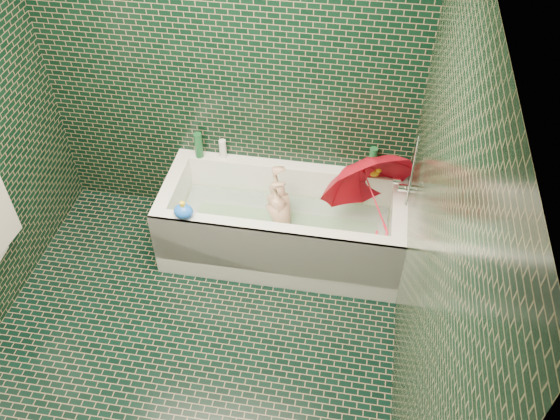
% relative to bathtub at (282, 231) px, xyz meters
% --- Properties ---
extents(floor, '(2.80, 2.80, 0.00)m').
position_rel_bathtub_xyz_m(floor, '(-0.45, -1.01, -0.21)').
color(floor, black).
rests_on(floor, ground).
extents(wall_back, '(2.80, 0.00, 2.80)m').
position_rel_bathtub_xyz_m(wall_back, '(-0.45, 0.39, 1.04)').
color(wall_back, black).
rests_on(wall_back, floor).
extents(wall_right, '(0.00, 2.80, 2.80)m').
position_rel_bathtub_xyz_m(wall_right, '(0.85, -1.01, 1.04)').
color(wall_right, black).
rests_on(wall_right, floor).
extents(bathtub, '(1.70, 0.75, 0.55)m').
position_rel_bathtub_xyz_m(bathtub, '(0.00, 0.00, 0.00)').
color(bathtub, white).
rests_on(bathtub, floor).
extents(bath_mat, '(1.35, 0.47, 0.01)m').
position_rel_bathtub_xyz_m(bath_mat, '(0.00, 0.02, -0.06)').
color(bath_mat, green).
rests_on(bath_mat, bathtub).
extents(water, '(1.48, 0.53, 0.00)m').
position_rel_bathtub_xyz_m(water, '(0.00, 0.02, 0.09)').
color(water, silver).
rests_on(water, bathtub).
extents(faucet, '(0.18, 0.19, 0.55)m').
position_rel_bathtub_xyz_m(faucet, '(0.81, 0.01, 0.56)').
color(faucet, silver).
rests_on(faucet, wall_right).
extents(child, '(0.88, 0.38, 0.28)m').
position_rel_bathtub_xyz_m(child, '(0.00, -0.00, 0.10)').
color(child, tan).
rests_on(child, bathtub).
extents(umbrella, '(1.00, 0.98, 1.02)m').
position_rel_bathtub_xyz_m(umbrella, '(0.62, 0.02, 0.40)').
color(umbrella, red).
rests_on(umbrella, bathtub).
extents(soap_bottle_a, '(0.11, 0.12, 0.26)m').
position_rel_bathtub_xyz_m(soap_bottle_a, '(0.75, 0.32, 0.34)').
color(soap_bottle_a, white).
rests_on(soap_bottle_a, bathtub).
extents(soap_bottle_b, '(0.10, 0.10, 0.18)m').
position_rel_bathtub_xyz_m(soap_bottle_b, '(0.69, 0.35, 0.34)').
color(soap_bottle_b, '#4D1B68').
rests_on(soap_bottle_b, bathtub).
extents(soap_bottle_c, '(0.13, 0.13, 0.16)m').
position_rel_bathtub_xyz_m(soap_bottle_c, '(0.61, 0.34, 0.34)').
color(soap_bottle_c, '#164E28').
rests_on(soap_bottle_c, bathtub).
extents(bottle_right_tall, '(0.07, 0.07, 0.23)m').
position_rel_bathtub_xyz_m(bottle_right_tall, '(0.58, 0.34, 0.45)').
color(bottle_right_tall, '#164E28').
rests_on(bottle_right_tall, bathtub).
extents(bottle_right_pump, '(0.05, 0.05, 0.17)m').
position_rel_bathtub_xyz_m(bottle_right_pump, '(0.79, 0.33, 0.43)').
color(bottle_right_pump, silver).
rests_on(bottle_right_pump, bathtub).
extents(bottle_left_tall, '(0.07, 0.07, 0.20)m').
position_rel_bathtub_xyz_m(bottle_left_tall, '(-0.68, 0.33, 0.44)').
color(bottle_left_tall, '#164E28').
rests_on(bottle_left_tall, bathtub).
extents(bottle_left_short, '(0.06, 0.06, 0.14)m').
position_rel_bathtub_xyz_m(bottle_left_short, '(-0.50, 0.36, 0.41)').
color(bottle_left_short, white).
rests_on(bottle_left_short, bathtub).
extents(rubber_duck, '(0.11, 0.10, 0.09)m').
position_rel_bathtub_xyz_m(rubber_duck, '(0.61, 0.32, 0.38)').
color(rubber_duck, yellow).
rests_on(rubber_duck, bathtub).
extents(bath_toy, '(0.14, 0.12, 0.13)m').
position_rel_bathtub_xyz_m(bath_toy, '(-0.61, -0.31, 0.39)').
color(bath_toy, blue).
rests_on(bath_toy, bathtub).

